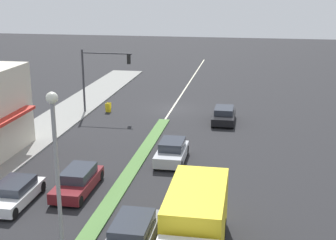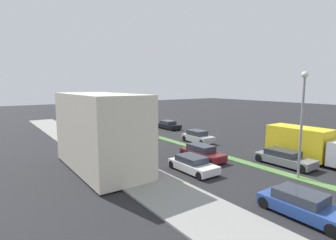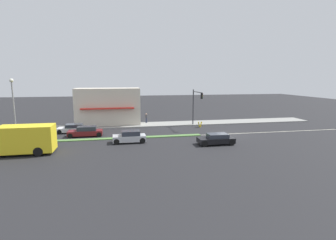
# 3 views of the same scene
# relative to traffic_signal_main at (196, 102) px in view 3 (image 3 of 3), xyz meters

# --- Properties ---
(ground_plane) EXTENTS (160.00, 160.00, 0.00)m
(ground_plane) POSITION_rel_traffic_signal_main_xyz_m (-6.12, 15.26, -3.90)
(ground_plane) COLOR #232326
(sidewalk_right) EXTENTS (4.00, 73.00, 0.12)m
(sidewalk_right) POSITION_rel_traffic_signal_main_xyz_m (2.88, 15.76, -3.84)
(sidewalk_right) COLOR gray
(sidewalk_right) RESTS_ON ground
(median_strip) EXTENTS (0.90, 46.00, 0.10)m
(median_strip) POSITION_rel_traffic_signal_main_xyz_m (-6.12, 24.26, -3.85)
(median_strip) COLOR #568442
(median_strip) RESTS_ON ground
(lane_marking_center) EXTENTS (0.16, 60.00, 0.01)m
(lane_marking_center) POSITION_rel_traffic_signal_main_xyz_m (-6.12, -2.74, -3.90)
(lane_marking_center) COLOR beige
(lane_marking_center) RESTS_ON ground
(building_corner_store) EXTENTS (4.84, 10.06, 5.79)m
(building_corner_store) POSITION_rel_traffic_signal_main_xyz_m (4.31, 13.40, -0.88)
(building_corner_store) COLOR beige
(building_corner_store) RESTS_ON sidewalk_right
(traffic_signal_main) EXTENTS (4.59, 0.34, 5.60)m
(traffic_signal_main) POSITION_rel_traffic_signal_main_xyz_m (0.00, 0.00, 0.00)
(traffic_signal_main) COLOR #333338
(traffic_signal_main) RESTS_ON sidewalk_right
(street_lamp) EXTENTS (0.44, 0.44, 7.37)m
(street_lamp) POSITION_rel_traffic_signal_main_xyz_m (-6.12, 23.58, 0.88)
(street_lamp) COLOR gray
(street_lamp) RESTS_ON median_strip
(pedestrian) EXTENTS (0.34, 0.34, 1.58)m
(pedestrian) POSITION_rel_traffic_signal_main_xyz_m (4.23, 7.26, -2.95)
(pedestrian) COLOR #282D42
(pedestrian) RESTS_ON sidewalk_right
(warning_aframe_sign) EXTENTS (0.45, 0.53, 0.84)m
(warning_aframe_sign) POSITION_rel_traffic_signal_main_xyz_m (-0.61, -0.52, -3.47)
(warning_aframe_sign) COLOR yellow
(warning_aframe_sign) RESTS_ON ground
(delivery_truck) EXTENTS (2.44, 7.50, 2.87)m
(delivery_truck) POSITION_rel_traffic_signal_main_xyz_m (-11.12, 21.76, -2.43)
(delivery_truck) COLOR silver
(delivery_truck) RESTS_ON ground
(coupe_blue) EXTENTS (1.88, 4.19, 1.25)m
(coupe_blue) POSITION_rel_traffic_signal_main_xyz_m (-1.12, 26.49, -3.30)
(coupe_blue) COLOR #284793
(coupe_blue) RESTS_ON ground
(van_white) EXTENTS (1.87, 4.03, 1.19)m
(van_white) POSITION_rel_traffic_signal_main_xyz_m (-1.12, 18.06, -3.33)
(van_white) COLOR silver
(van_white) RESTS_ON ground
(sedan_silver) EXTENTS (1.79, 3.83, 1.40)m
(sedan_silver) POSITION_rel_traffic_signal_main_xyz_m (-8.32, 10.61, -3.23)
(sedan_silver) COLOR #B7BABF
(sedan_silver) RESTS_ON ground
(suv_grey) EXTENTS (1.90, 4.59, 1.27)m
(suv_grey) POSITION_rel_traffic_signal_main_xyz_m (-8.32, 21.22, -3.28)
(suv_grey) COLOR slate
(suv_grey) RESTS_ON ground
(sedan_maroon) EXTENTS (1.72, 4.33, 1.31)m
(sedan_maroon) POSITION_rel_traffic_signal_main_xyz_m (-3.92, 16.07, -3.28)
(sedan_maroon) COLOR maroon
(sedan_maroon) RESTS_ON ground
(suv_black) EXTENTS (1.81, 4.12, 1.24)m
(suv_black) POSITION_rel_traffic_signal_main_xyz_m (-11.12, 0.91, -3.29)
(suv_black) COLOR black
(suv_black) RESTS_ON ground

